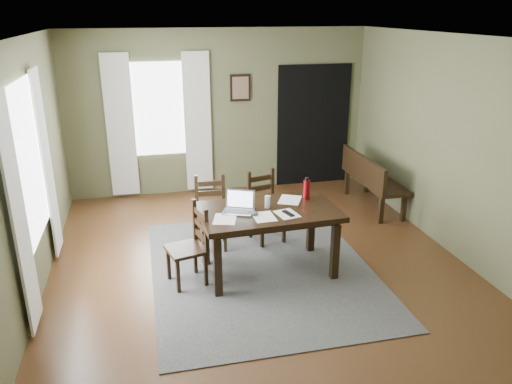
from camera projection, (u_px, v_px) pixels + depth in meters
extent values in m
cube|color=#492C16|center=(262.00, 270.00, 6.05)|extent=(5.00, 6.00, 0.01)
cube|color=#5A5D3C|center=(220.00, 112.00, 8.32)|extent=(5.00, 0.02, 2.70)
cube|color=#5A5D3C|center=(386.00, 313.00, 2.84)|extent=(5.00, 0.02, 2.70)
cube|color=#5A5D3C|center=(23.00, 180.00, 5.05)|extent=(0.02, 6.00, 2.70)
cube|color=#5A5D3C|center=(460.00, 150.00, 6.11)|extent=(0.02, 6.00, 2.70)
cube|color=white|center=(263.00, 37.00, 5.11)|extent=(5.00, 6.00, 0.02)
cube|color=#444444|center=(262.00, 269.00, 6.04)|extent=(2.60, 3.20, 0.01)
cube|color=black|center=(269.00, 212.00, 5.75)|extent=(1.63, 1.03, 0.06)
cube|color=black|center=(269.00, 216.00, 5.77)|extent=(1.46, 0.85, 0.05)
cube|color=black|center=(218.00, 267.00, 5.39)|extent=(0.09, 0.09, 0.68)
cube|color=black|center=(205.00, 239.00, 6.05)|extent=(0.09, 0.09, 0.68)
cube|color=black|center=(335.00, 251.00, 5.74)|extent=(0.09, 0.09, 0.68)
cube|color=black|center=(311.00, 226.00, 6.41)|extent=(0.09, 0.09, 0.68)
cube|color=black|center=(186.00, 249.00, 5.62)|extent=(0.50, 0.50, 0.04)
cube|color=black|center=(169.00, 264.00, 5.75)|extent=(0.05, 0.05, 0.40)
cube|color=black|center=(195.00, 257.00, 5.90)|extent=(0.05, 0.05, 0.40)
cube|color=black|center=(178.00, 276.00, 5.48)|extent=(0.05, 0.05, 0.40)
cube|color=black|center=(206.00, 269.00, 5.63)|extent=(0.05, 0.05, 0.40)
cube|color=black|center=(195.00, 220.00, 5.75)|extent=(0.05, 0.05, 0.50)
cube|color=black|center=(206.00, 231.00, 5.46)|extent=(0.05, 0.05, 0.50)
cube|color=black|center=(201.00, 236.00, 5.65)|extent=(0.10, 0.30, 0.07)
cube|color=black|center=(200.00, 225.00, 5.61)|extent=(0.10, 0.30, 0.07)
cube|color=black|center=(200.00, 214.00, 5.56)|extent=(0.10, 0.30, 0.07)
cube|color=black|center=(211.00, 217.00, 6.47)|extent=(0.45, 0.45, 0.04)
cube|color=black|center=(199.00, 239.00, 6.37)|extent=(0.04, 0.04, 0.40)
cube|color=black|center=(199.00, 228.00, 6.68)|extent=(0.04, 0.04, 0.40)
cube|color=black|center=(225.00, 237.00, 6.41)|extent=(0.04, 0.04, 0.40)
cube|color=black|center=(224.00, 227.00, 6.72)|extent=(0.04, 0.04, 0.40)
cube|color=black|center=(197.00, 194.00, 6.53)|extent=(0.05, 0.05, 0.51)
cube|color=black|center=(223.00, 193.00, 6.57)|extent=(0.05, 0.05, 0.51)
cube|color=black|center=(210.00, 203.00, 6.60)|extent=(0.30, 0.05, 0.07)
cube|color=black|center=(210.00, 193.00, 6.55)|extent=(0.30, 0.05, 0.07)
cube|color=black|center=(210.00, 184.00, 6.50)|extent=(0.30, 0.05, 0.07)
cube|color=black|center=(267.00, 211.00, 6.67)|extent=(0.50, 0.50, 0.04)
cube|color=black|center=(262.00, 233.00, 6.54)|extent=(0.05, 0.05, 0.40)
cube|color=black|center=(251.00, 224.00, 6.82)|extent=(0.05, 0.05, 0.40)
cube|color=black|center=(284.00, 228.00, 6.68)|extent=(0.05, 0.05, 0.40)
cube|color=black|center=(272.00, 219.00, 6.96)|extent=(0.05, 0.05, 0.40)
cube|color=black|center=(249.00, 190.00, 6.66)|extent=(0.05, 0.05, 0.51)
cube|color=black|center=(272.00, 186.00, 6.81)|extent=(0.05, 0.05, 0.51)
cube|color=black|center=(261.00, 197.00, 6.78)|extent=(0.30, 0.10, 0.07)
cube|color=black|center=(261.00, 188.00, 6.74)|extent=(0.30, 0.10, 0.07)
cube|color=black|center=(261.00, 178.00, 6.69)|extent=(0.30, 0.10, 0.07)
cube|color=black|center=(375.00, 180.00, 7.84)|extent=(0.48, 1.49, 0.06)
cube|color=black|center=(404.00, 208.00, 7.37)|extent=(0.06, 0.06, 0.42)
cube|color=black|center=(381.00, 210.00, 7.30)|extent=(0.06, 0.06, 0.42)
cube|color=black|center=(367.00, 181.00, 8.55)|extent=(0.06, 0.06, 0.42)
cube|color=black|center=(347.00, 182.00, 8.47)|extent=(0.06, 0.06, 0.42)
cube|color=black|center=(363.00, 168.00, 7.72)|extent=(0.05, 1.49, 0.36)
cube|color=#B7B7BC|center=(238.00, 212.00, 5.65)|extent=(0.40, 0.35, 0.02)
cube|color=#B7B7BC|center=(240.00, 199.00, 5.72)|extent=(0.33, 0.19, 0.22)
cube|color=silver|center=(240.00, 199.00, 5.71)|extent=(0.29, 0.16, 0.18)
cube|color=#3F3F42|center=(238.00, 211.00, 5.63)|extent=(0.32, 0.24, 0.00)
cube|color=#3F3F42|center=(253.00, 213.00, 5.59)|extent=(0.10, 0.12, 0.04)
cube|color=black|center=(288.00, 213.00, 5.60)|extent=(0.11, 0.19, 0.02)
cylinder|color=silver|center=(268.00, 202.00, 5.77)|extent=(0.08, 0.08, 0.14)
cylinder|color=maroon|center=(307.00, 190.00, 6.00)|extent=(0.09, 0.09, 0.24)
cylinder|color=black|center=(307.00, 179.00, 5.96)|extent=(0.06, 0.06, 0.04)
cube|color=white|center=(225.00, 219.00, 5.47)|extent=(0.32, 0.37, 0.00)
cube|color=white|center=(287.00, 214.00, 5.61)|extent=(0.27, 0.33, 0.00)
cube|color=white|center=(290.00, 200.00, 6.02)|extent=(0.36, 0.40, 0.00)
cube|color=white|center=(264.00, 217.00, 5.53)|extent=(0.24, 0.31, 0.00)
cube|color=white|center=(28.00, 164.00, 5.20)|extent=(0.01, 1.30, 1.70)
cube|color=white|center=(159.00, 109.00, 8.05)|extent=(1.00, 0.01, 1.50)
cube|color=silver|center=(18.00, 216.00, 4.55)|extent=(0.03, 0.48, 2.30)
cube|color=silver|center=(47.00, 164.00, 6.05)|extent=(0.03, 0.48, 2.30)
cube|color=silver|center=(120.00, 127.00, 7.98)|extent=(0.44, 0.03, 2.30)
cube|color=silver|center=(198.00, 123.00, 8.24)|extent=(0.44, 0.03, 2.30)
cube|color=black|center=(240.00, 88.00, 8.23)|extent=(0.34, 0.03, 0.44)
cube|color=brown|center=(240.00, 88.00, 8.22)|extent=(0.27, 0.01, 0.36)
cube|color=black|center=(313.00, 126.00, 8.75)|extent=(1.30, 0.03, 2.10)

